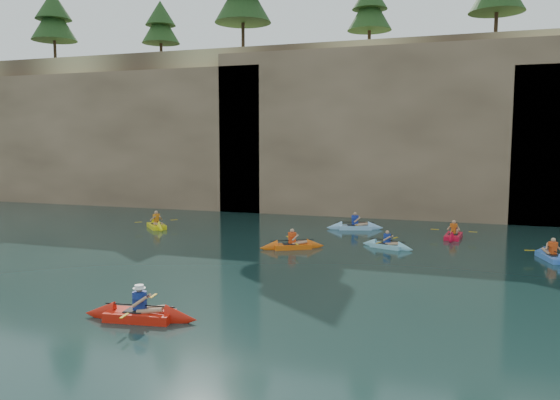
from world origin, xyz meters
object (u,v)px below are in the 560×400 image
(kayaker_ltblue_near, at_px, (387,245))
(kayaker_red_far, at_px, (453,235))
(main_kayaker, at_px, (140,314))
(kayaker_orange, at_px, (292,246))

(kayaker_ltblue_near, xyz_separation_m, kayaker_red_far, (2.93, 3.69, 0.01))
(main_kayaker, relative_size, kayaker_orange, 1.14)
(kayaker_orange, xyz_separation_m, kayaker_ltblue_near, (4.21, 1.62, -0.02))
(kayaker_orange, relative_size, kayaker_ltblue_near, 1.12)
(kayaker_orange, height_order, kayaker_red_far, kayaker_orange)
(kayaker_orange, bearing_deg, kayaker_red_far, 6.40)
(kayaker_orange, xyz_separation_m, kayaker_red_far, (7.15, 5.31, -0.00))
(kayaker_ltblue_near, distance_m, kayaker_red_far, 4.71)
(main_kayaker, xyz_separation_m, kayaker_orange, (1.06, 11.12, -0.02))
(kayaker_red_far, bearing_deg, kayaker_orange, 132.36)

